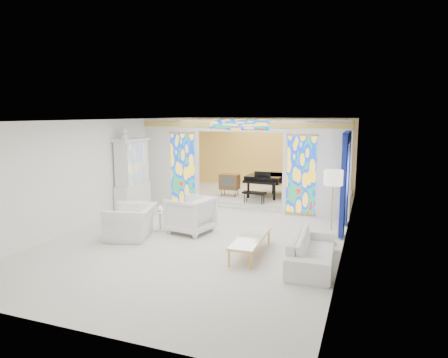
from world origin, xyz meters
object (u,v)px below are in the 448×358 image
at_px(china_cabinet, 132,176).
at_px(armchair_left, 131,222).
at_px(tv_console, 230,182).
at_px(sofa, 312,250).
at_px(armchair_right, 190,215).
at_px(coffee_table, 251,238).
at_px(grand_piano, 270,178).

bearing_deg(china_cabinet, armchair_left, -58.04).
bearing_deg(tv_console, sofa, -55.84).
distance_m(armchair_right, tv_console, 4.18).
bearing_deg(sofa, armchair_right, 66.51).
height_order(armchair_right, coffee_table, armchair_right).
distance_m(coffee_table, grand_piano, 5.85).
bearing_deg(grand_piano, tv_console, -156.74).
distance_m(china_cabinet, sofa, 6.81).
distance_m(armchair_right, sofa, 3.63).
height_order(armchair_right, grand_piano, grand_piano).
bearing_deg(tv_console, china_cabinet, -132.84).
bearing_deg(coffee_table, grand_piano, 99.41).
xyz_separation_m(armchair_left, grand_piano, (2.30, 5.60, 0.42)).
relative_size(armchair_left, sofa, 0.57).
bearing_deg(grand_piano, coffee_table, -76.61).
bearing_deg(armchair_left, china_cabinet, -164.28).
xyz_separation_m(armchair_left, armchair_right, (1.24, 0.95, 0.07)).
bearing_deg(sofa, grand_piano, 18.46).
height_order(sofa, grand_piano, grand_piano).
distance_m(armchair_right, coffee_table, 2.30).
bearing_deg(coffee_table, armchair_right, 151.21).
bearing_deg(armchair_right, grand_piano, 178.13).
distance_m(sofa, grand_piano, 6.38).
bearing_deg(china_cabinet, coffee_table, -28.66).
bearing_deg(armchair_right, sofa, 80.59).
xyz_separation_m(china_cabinet, sofa, (6.17, -2.77, -0.84)).
relative_size(armchair_right, tv_console, 1.34).
relative_size(china_cabinet, tv_console, 3.40).
distance_m(sofa, coffee_table, 1.40).
bearing_deg(armchair_left, sofa, 69.87).
height_order(armchair_right, tv_console, tv_console).
bearing_deg(coffee_table, china_cabinet, 151.34).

